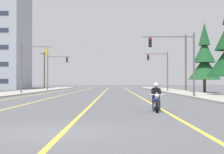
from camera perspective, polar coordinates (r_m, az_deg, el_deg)
name	(u,v)px	position (r m, az deg, el deg)	size (l,w,h in m)	color
ground_plane	(56,132)	(11.18, -8.60, -8.36)	(400.00, 400.00, 0.00)	#515156
lane_stripe_center	(104,92)	(55.99, -1.21, -2.32)	(0.16, 100.00, 0.01)	yellow
lane_stripe_left	(75,92)	(56.28, -5.73, -2.31)	(0.16, 100.00, 0.01)	yellow
lane_stripe_right	(131,92)	(56.03, 2.97, -2.32)	(0.16, 100.00, 0.01)	yellow
lane_stripe_far_left	(53,92)	(56.73, -9.07, -2.29)	(0.16, 100.00, 0.01)	yellow
sidewalk_kerb_right	(184,93)	(51.85, 10.91, -2.35)	(4.40, 110.00, 0.14)	#9E998E
sidewalk_kerb_left	(20,93)	(52.58, -13.94, -2.32)	(4.40, 110.00, 0.14)	#9E998E
motorcycle_with_rider	(156,100)	(18.97, 6.78, -3.48)	(0.70, 2.19, 1.46)	black
traffic_signal_near_right	(179,55)	(36.23, 10.21, 3.37)	(5.00, 0.37, 6.20)	#56565B
traffic_signal_near_left	(30,61)	(46.69, -12.49, 2.33)	(3.72, 0.43, 6.20)	#56565B
traffic_signal_mid_right	(161,66)	(57.58, 7.53, 1.72)	(3.60, 0.44, 6.20)	#56565B
traffic_signal_mid_left	(54,67)	(63.90, -8.86, 1.49)	(3.95, 0.37, 6.20)	#56565B
utility_pole_right_far	(186,61)	(64.21, 11.23, 2.36)	(2.33, 0.26, 9.57)	brown
utility_pole_left_far	(44,69)	(89.62, -10.32, 1.15)	(1.97, 0.26, 8.68)	#4C3828
conifer_tree_right_verge_far	(204,60)	(54.53, 13.97, 2.48)	(4.54, 4.54, 10.00)	#4C3828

